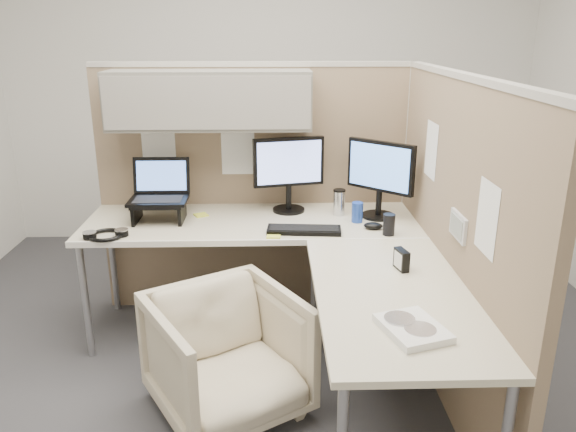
{
  "coord_description": "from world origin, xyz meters",
  "views": [
    {
      "loc": [
        0.01,
        -2.65,
        1.82
      ],
      "look_at": [
        0.1,
        0.25,
        0.85
      ],
      "focal_mm": 35.0,
      "sensor_mm": 36.0,
      "label": 1
    }
  ],
  "objects_px": {
    "desk": "(293,252)",
    "keyboard": "(304,230)",
    "monitor_left": "(289,168)",
    "office_chair": "(227,350)"
  },
  "relations": [
    {
      "from": "desk",
      "to": "keyboard",
      "type": "distance_m",
      "value": 0.21
    },
    {
      "from": "desk",
      "to": "monitor_left",
      "type": "height_order",
      "value": "monitor_left"
    },
    {
      "from": "desk",
      "to": "keyboard",
      "type": "bearing_deg",
      "value": 70.82
    },
    {
      "from": "keyboard",
      "to": "monitor_left",
      "type": "bearing_deg",
      "value": 105.8
    },
    {
      "from": "desk",
      "to": "office_chair",
      "type": "height_order",
      "value": "desk"
    },
    {
      "from": "office_chair",
      "to": "keyboard",
      "type": "xyz_separation_m",
      "value": [
        0.4,
        0.59,
        0.4
      ]
    },
    {
      "from": "desk",
      "to": "monitor_left",
      "type": "bearing_deg",
      "value": 90.66
    },
    {
      "from": "desk",
      "to": "monitor_left",
      "type": "distance_m",
      "value": 0.66
    },
    {
      "from": "keyboard",
      "to": "desk",
      "type": "bearing_deg",
      "value": -104.26
    },
    {
      "from": "desk",
      "to": "office_chair",
      "type": "bearing_deg",
      "value": -130.26
    }
  ]
}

